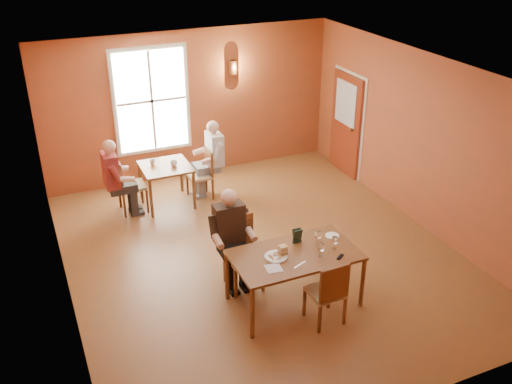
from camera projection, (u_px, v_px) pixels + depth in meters
name	position (u px, v px, depth m)	size (l,w,h in m)	color
ground	(261.00, 254.00, 9.32)	(6.00, 7.00, 0.01)	brown
wall_back	(191.00, 105.00, 11.51)	(6.00, 0.04, 3.00)	brown
wall_front	(402.00, 303.00, 5.78)	(6.00, 0.04, 3.00)	brown
wall_left	(56.00, 209.00, 7.57)	(0.04, 7.00, 3.00)	brown
wall_right	(422.00, 142.00, 9.72)	(0.04, 7.00, 3.00)	brown
ceiling	(262.00, 74.00, 7.97)	(6.00, 7.00, 0.04)	white
window	(152.00, 101.00, 11.09)	(1.36, 0.10, 1.96)	white
door	(345.00, 125.00, 11.78)	(0.12, 1.04, 2.10)	maroon
wall_sconce	(233.00, 67.00, 11.43)	(0.16, 0.16, 0.28)	brown
main_table	(294.00, 278.00, 8.02)	(1.76, 0.99, 0.82)	brown
chair_diner_main	(244.00, 255.00, 8.31)	(0.48, 0.48, 1.09)	#462310
diner_main	(244.00, 245.00, 8.20)	(0.58, 0.58, 1.45)	#37241D
chair_empty	(325.00, 290.00, 7.63)	(0.44, 0.44, 0.99)	brown
plate_food	(276.00, 256.00, 7.74)	(0.32, 0.32, 0.04)	white
sandwich	(283.00, 251.00, 7.77)	(0.11, 0.10, 0.13)	tan
goblet_a	(318.00, 237.00, 8.03)	(0.08, 0.08, 0.21)	white
goblet_b	(335.00, 242.00, 7.90)	(0.08, 0.08, 0.20)	white
goblet_c	(321.00, 249.00, 7.74)	(0.08, 0.08, 0.20)	white
menu_stand	(297.00, 236.00, 8.04)	(0.13, 0.07, 0.22)	#1E3223
knife	(300.00, 265.00, 7.59)	(0.23, 0.02, 0.00)	white
napkin	(274.00, 268.00, 7.51)	(0.21, 0.21, 0.01)	white
side_plate	(332.00, 236.00, 8.24)	(0.20, 0.20, 0.02)	white
sunglasses	(340.00, 257.00, 7.75)	(0.14, 0.04, 0.02)	black
second_table	(167.00, 185.00, 10.73)	(0.89, 0.89, 0.79)	brown
chair_diner_white	(199.00, 175.00, 10.93)	(0.43, 0.43, 0.97)	brown
diner_white	(200.00, 163.00, 10.83)	(0.58, 0.58, 1.44)	white
chair_diner_maroon	(132.00, 185.00, 10.44)	(0.47, 0.47, 1.05)	#532612
diner_maroon	(129.00, 175.00, 10.34)	(0.58, 0.58, 1.44)	#56191B
cup_a	(174.00, 164.00, 10.53)	(0.12, 0.12, 0.10)	white
cup_b	(152.00, 162.00, 10.59)	(0.11, 0.11, 0.10)	white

